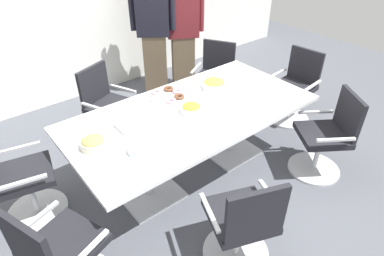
{
  "coord_description": "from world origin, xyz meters",
  "views": [
    {
      "loc": [
        -1.68,
        -2.08,
        2.38
      ],
      "look_at": [
        0.0,
        0.0,
        0.55
      ],
      "focal_mm": 30.7,
      "sensor_mm": 36.0,
      "label": 1
    }
  ],
  "objects_px": {
    "office_chair_6": "(214,81)",
    "snack_bowl_chips_yellow": "(214,84)",
    "office_chair_2": "(60,256)",
    "office_chair_4": "(326,139)",
    "snack_bowl_cookies": "(93,143)",
    "office_chair_3": "(242,226)",
    "person_standing_0": "(153,28)",
    "snack_bowl_chips_orange": "(191,108)",
    "conference_table": "(192,122)",
    "office_chair_1": "(19,181)",
    "plate_stack": "(140,149)",
    "office_chair_0": "(108,110)",
    "donut_platter": "(168,95)",
    "office_chair_5": "(295,90)",
    "napkin_pile": "(128,125)",
    "person_standing_1": "(183,31)"
  },
  "relations": [
    {
      "from": "person_standing_0",
      "to": "snack_bowl_cookies",
      "type": "distance_m",
      "value": 2.37
    },
    {
      "from": "office_chair_5",
      "to": "napkin_pile",
      "type": "distance_m",
      "value": 2.35
    },
    {
      "from": "office_chair_5",
      "to": "office_chair_6",
      "type": "relative_size",
      "value": 1.0
    },
    {
      "from": "office_chair_5",
      "to": "snack_bowl_chips_yellow",
      "type": "height_order",
      "value": "office_chair_5"
    },
    {
      "from": "office_chair_1",
      "to": "plate_stack",
      "type": "distance_m",
      "value": 1.14
    },
    {
      "from": "office_chair_6",
      "to": "snack_bowl_chips_yellow",
      "type": "xyz_separation_m",
      "value": [
        -0.61,
        -0.64,
        0.4
      ]
    },
    {
      "from": "office_chair_2",
      "to": "office_chair_0",
      "type": "bearing_deg",
      "value": 123.44
    },
    {
      "from": "office_chair_4",
      "to": "snack_bowl_chips_yellow",
      "type": "distance_m",
      "value": 1.28
    },
    {
      "from": "office_chair_0",
      "to": "office_chair_3",
      "type": "xyz_separation_m",
      "value": [
        0.0,
        -2.15,
        0.0
      ]
    },
    {
      "from": "person_standing_1",
      "to": "napkin_pile",
      "type": "bearing_deg",
      "value": 68.98
    },
    {
      "from": "plate_stack",
      "to": "napkin_pile",
      "type": "distance_m",
      "value": 0.37
    },
    {
      "from": "person_standing_0",
      "to": "person_standing_1",
      "type": "height_order",
      "value": "person_standing_0"
    },
    {
      "from": "office_chair_0",
      "to": "person_standing_0",
      "type": "height_order",
      "value": "person_standing_0"
    },
    {
      "from": "office_chair_3",
      "to": "snack_bowl_chips_orange",
      "type": "distance_m",
      "value": 1.18
    },
    {
      "from": "office_chair_1",
      "to": "snack_bowl_chips_yellow",
      "type": "bearing_deg",
      "value": 94.53
    },
    {
      "from": "office_chair_2",
      "to": "office_chair_6",
      "type": "relative_size",
      "value": 1.0
    },
    {
      "from": "office_chair_3",
      "to": "plate_stack",
      "type": "relative_size",
      "value": 4.69
    },
    {
      "from": "office_chair_2",
      "to": "office_chair_3",
      "type": "height_order",
      "value": "same"
    },
    {
      "from": "office_chair_3",
      "to": "person_standing_0",
      "type": "xyz_separation_m",
      "value": [
        1.09,
        2.79,
        0.58
      ]
    },
    {
      "from": "office_chair_4",
      "to": "office_chair_6",
      "type": "relative_size",
      "value": 1.0
    },
    {
      "from": "office_chair_0",
      "to": "snack_bowl_cookies",
      "type": "xyz_separation_m",
      "value": [
        -0.59,
        -1.02,
        0.39
      ]
    },
    {
      "from": "office_chair_6",
      "to": "snack_bowl_chips_orange",
      "type": "xyz_separation_m",
      "value": [
        -1.1,
        -0.87,
        0.39
      ]
    },
    {
      "from": "office_chair_5",
      "to": "snack_bowl_cookies",
      "type": "xyz_separation_m",
      "value": [
        -2.68,
        0.05,
        0.39
      ]
    },
    {
      "from": "office_chair_1",
      "to": "person_standing_1",
      "type": "bearing_deg",
      "value": 124.95
    },
    {
      "from": "person_standing_1",
      "to": "plate_stack",
      "type": "distance_m",
      "value": 2.58
    },
    {
      "from": "office_chair_4",
      "to": "person_standing_0",
      "type": "distance_m",
      "value": 2.66
    },
    {
      "from": "office_chair_2",
      "to": "person_standing_0",
      "type": "relative_size",
      "value": 0.49
    },
    {
      "from": "office_chair_6",
      "to": "snack_bowl_chips_yellow",
      "type": "height_order",
      "value": "office_chair_6"
    },
    {
      "from": "office_chair_2",
      "to": "office_chair_4",
      "type": "xyz_separation_m",
      "value": [
        2.61,
        -0.38,
        0.0
      ]
    },
    {
      "from": "office_chair_0",
      "to": "office_chair_4",
      "type": "bearing_deg",
      "value": 104.08
    },
    {
      "from": "office_chair_3",
      "to": "office_chair_0",
      "type": "bearing_deg",
      "value": 111.55
    },
    {
      "from": "office_chair_5",
      "to": "donut_platter",
      "type": "relative_size",
      "value": 2.49
    },
    {
      "from": "office_chair_3",
      "to": "snack_bowl_chips_orange",
      "type": "bearing_deg",
      "value": 92.56
    },
    {
      "from": "office_chair_0",
      "to": "plate_stack",
      "type": "bearing_deg",
      "value": 52.74
    },
    {
      "from": "office_chair_1",
      "to": "office_chair_4",
      "type": "height_order",
      "value": "same"
    },
    {
      "from": "person_standing_1",
      "to": "conference_table",
      "type": "bearing_deg",
      "value": 83.81
    },
    {
      "from": "office_chair_5",
      "to": "snack_bowl_cookies",
      "type": "bearing_deg",
      "value": 82.95
    },
    {
      "from": "snack_bowl_cookies",
      "to": "snack_bowl_chips_yellow",
      "type": "relative_size",
      "value": 0.84
    },
    {
      "from": "conference_table",
      "to": "office_chair_2",
      "type": "relative_size",
      "value": 2.64
    },
    {
      "from": "donut_platter",
      "to": "office_chair_0",
      "type": "bearing_deg",
      "value": 117.37
    },
    {
      "from": "office_chair_5",
      "to": "plate_stack",
      "type": "bearing_deg",
      "value": 89.5
    },
    {
      "from": "snack_bowl_chips_orange",
      "to": "conference_table",
      "type": "bearing_deg",
      "value": 39.75
    },
    {
      "from": "office_chair_1",
      "to": "donut_platter",
      "type": "xyz_separation_m",
      "value": [
        1.52,
        -0.1,
        0.36
      ]
    },
    {
      "from": "office_chair_0",
      "to": "office_chair_2",
      "type": "xyz_separation_m",
      "value": [
        -1.15,
        -1.55,
        0.0
      ]
    },
    {
      "from": "office_chair_6",
      "to": "plate_stack",
      "type": "distance_m",
      "value": 2.12
    },
    {
      "from": "snack_bowl_chips_orange",
      "to": "office_chair_5",
      "type": "bearing_deg",
      "value": 0.9
    },
    {
      "from": "conference_table",
      "to": "plate_stack",
      "type": "xyz_separation_m",
      "value": [
        -0.72,
        -0.22,
        0.15
      ]
    },
    {
      "from": "office_chair_3",
      "to": "plate_stack",
      "type": "height_order",
      "value": "office_chair_3"
    },
    {
      "from": "office_chair_4",
      "to": "office_chair_5",
      "type": "xyz_separation_m",
      "value": [
        0.63,
        0.86,
        0.0
      ]
    },
    {
      "from": "person_standing_1",
      "to": "plate_stack",
      "type": "relative_size",
      "value": 8.85
    }
  ]
}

